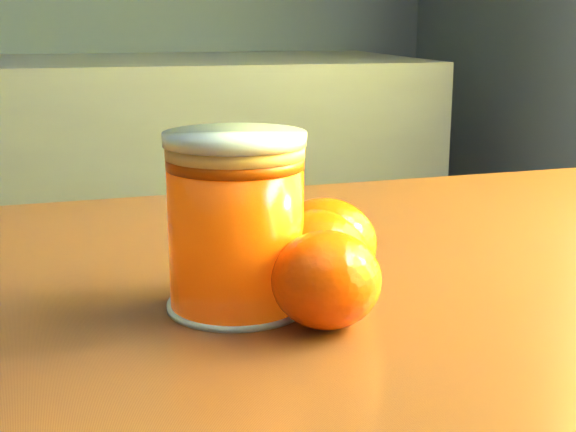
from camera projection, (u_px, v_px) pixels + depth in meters
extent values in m
cube|color=brown|center=(326.00, 356.00, 0.48)|extent=(1.13, 0.83, 0.04)
cylinder|color=#FF4B05|center=(236.00, 233.00, 0.49)|extent=(0.08, 0.08, 0.09)
cylinder|color=#E8B15E|center=(235.00, 151.00, 0.48)|extent=(0.08, 0.08, 0.01)
cylinder|color=silver|center=(235.00, 140.00, 0.48)|extent=(0.09, 0.09, 0.01)
ellipsoid|color=#FF4605|center=(315.00, 256.00, 0.51)|extent=(0.08, 0.08, 0.06)
ellipsoid|color=#FF4605|center=(325.00, 244.00, 0.53)|extent=(0.09, 0.09, 0.06)
ellipsoid|color=#FF4605|center=(326.00, 280.00, 0.46)|extent=(0.07, 0.07, 0.06)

